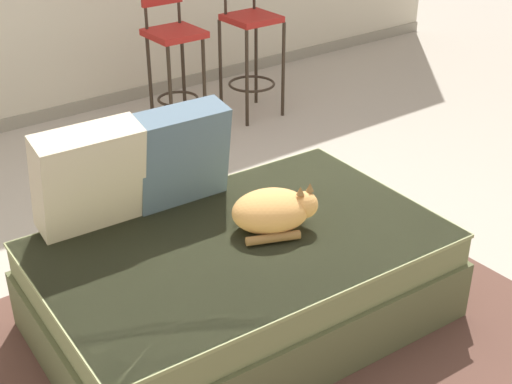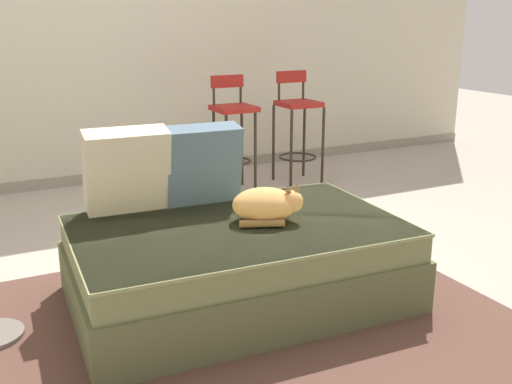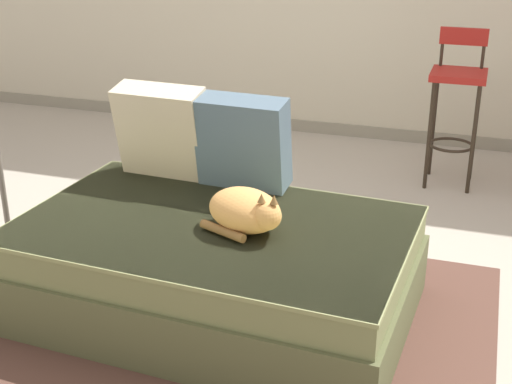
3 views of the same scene
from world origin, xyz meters
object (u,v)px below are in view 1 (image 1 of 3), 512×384
at_px(couch, 242,280).
at_px(throw_pillow_middle, 179,155).
at_px(throw_pillow_corner, 89,178).
at_px(bar_stool_by_doorway, 250,39).
at_px(cat, 274,211).
at_px(bar_stool_near_window, 174,51).

relative_size(couch, throw_pillow_middle, 3.87).
xyz_separation_m(throw_pillow_corner, bar_stool_by_doorway, (1.85, 1.42, -0.09)).
height_order(throw_pillow_middle, bar_stool_by_doorway, bar_stool_by_doorway).
height_order(couch, bar_stool_by_doorway, bar_stool_by_doorway).
height_order(throw_pillow_middle, cat, throw_pillow_middle).
distance_m(throw_pillow_corner, cat, 0.75).
distance_m(throw_pillow_corner, bar_stool_by_doorway, 2.34).
bearing_deg(bar_stool_by_doorway, throw_pillow_corner, -142.55).
bearing_deg(couch, bar_stool_by_doorway, 52.44).
bearing_deg(cat, throw_pillow_corner, 141.38).
height_order(throw_pillow_corner, bar_stool_by_doorway, bar_stool_by_doorway).
height_order(throw_pillow_middle, bar_stool_near_window, bar_stool_near_window).
distance_m(couch, bar_stool_by_doorway, 2.37).
bearing_deg(couch, throw_pillow_corner, 134.05).
xyz_separation_m(throw_pillow_middle, cat, (0.17, -0.44, -0.13)).
relative_size(couch, bar_stool_by_doorway, 1.76).
bearing_deg(cat, bar_stool_by_doorway, 55.76).
distance_m(couch, throw_pillow_middle, 0.59).
bearing_deg(bar_stool_by_doorway, bar_stool_near_window, 179.90).
bearing_deg(throw_pillow_corner, cat, -38.62).
height_order(couch, cat, cat).
distance_m(couch, cat, 0.32).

